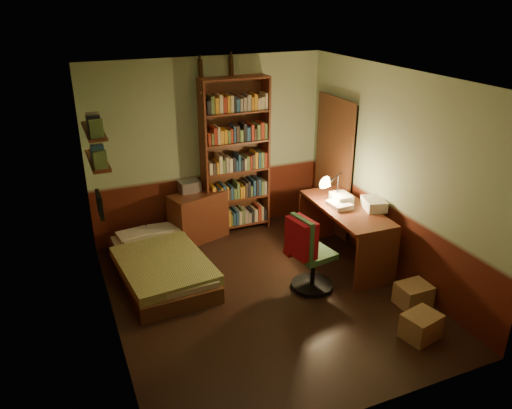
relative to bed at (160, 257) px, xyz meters
name	(u,v)px	position (x,y,z in m)	size (l,w,h in m)	color
floor	(264,295)	(1.04, -0.92, -0.28)	(3.50, 4.00, 0.02)	black
ceiling	(266,77)	(1.04, -0.92, 2.34)	(3.50, 4.00, 0.02)	silver
wall_back	(209,148)	(1.04, 1.09, 1.03)	(3.50, 0.02, 2.60)	#94A982
wall_left	(103,223)	(-0.72, -0.92, 1.03)	(0.02, 4.00, 2.60)	#94A982
wall_right	(394,175)	(2.80, -0.92, 1.03)	(0.02, 4.00, 2.60)	#94A982
wall_front	(370,287)	(1.04, -2.93, 1.03)	(3.50, 0.02, 2.60)	#94A982
doorway	(335,167)	(2.76, 0.38, 0.73)	(0.06, 0.90, 2.00)	black
door_trim	(333,167)	(2.73, 0.38, 0.73)	(0.02, 0.98, 2.08)	#492817
bed	(160,257)	(0.00, 0.00, 0.00)	(0.97, 1.82, 0.54)	olive
dresser	(198,216)	(0.77, 0.84, 0.09)	(0.81, 0.41, 0.72)	#532515
mini_stereo	(189,186)	(0.69, 0.97, 0.53)	(0.29, 0.23, 0.16)	#B2B2B7
bookshelf	(235,157)	(1.39, 0.93, 0.89)	(0.99, 0.31, 2.32)	#532515
bottle_left	(201,69)	(0.95, 1.03, 2.17)	(0.06, 0.06, 0.24)	black
bottle_right	(231,66)	(1.40, 1.03, 2.18)	(0.07, 0.07, 0.26)	black
desk	(344,235)	(2.37, -0.59, 0.13)	(0.62, 1.50, 0.81)	#532515
paper_stack	(374,204)	(2.66, -0.77, 0.60)	(0.25, 0.34, 0.14)	silver
desk_lamp	(338,179)	(2.37, -0.34, 0.85)	(0.19, 0.19, 0.63)	black
office_chair	(314,253)	(1.67, -1.00, 0.21)	(0.48, 0.42, 0.96)	#376639
red_jacket	(325,190)	(1.91, -0.79, 0.92)	(0.21, 0.39, 0.46)	#B30F1D
wall_shelf_lower	(98,160)	(-0.60, 0.18, 1.33)	(0.20, 0.90, 0.03)	#532515
wall_shelf_upper	(94,131)	(-0.60, 0.18, 1.68)	(0.20, 0.90, 0.03)	#532515
framed_picture	(100,205)	(-0.68, -0.32, 0.98)	(0.04, 0.32, 0.26)	black
cardboard_box_a	(421,326)	(2.25, -2.31, -0.13)	(0.37, 0.30, 0.28)	#9D7B4E
cardboard_box_b	(413,295)	(2.58, -1.79, -0.14)	(0.37, 0.31, 0.26)	#9D7B4E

